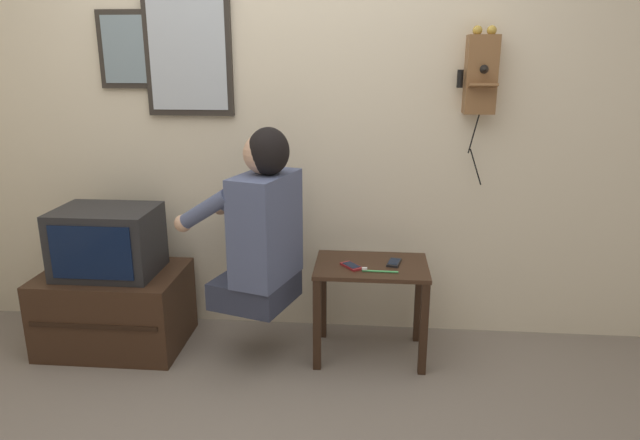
% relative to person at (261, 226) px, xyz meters
% --- Properties ---
extents(wall_back, '(6.80, 0.05, 2.55)m').
position_rel_person_xyz_m(wall_back, '(0.01, 0.47, 0.53)').
color(wall_back, beige).
rests_on(wall_back, ground_plane).
extents(side_table, '(0.59, 0.40, 0.52)m').
position_rel_person_xyz_m(side_table, '(0.55, 0.11, -0.34)').
color(side_table, '#382316').
rests_on(side_table, ground_plane).
extents(person, '(0.61, 0.54, 0.91)m').
position_rel_person_xyz_m(person, '(0.00, 0.00, 0.00)').
color(person, '#2D3347').
rests_on(person, ground_plane).
extents(tv_stand, '(0.75, 0.53, 0.43)m').
position_rel_person_xyz_m(tv_stand, '(-0.85, 0.10, -0.53)').
color(tv_stand, '#382316').
rests_on(tv_stand, ground_plane).
extents(television, '(0.52, 0.38, 0.36)m').
position_rel_person_xyz_m(television, '(-0.85, 0.09, -0.14)').
color(television, '#232326').
rests_on(television, tv_stand).
extents(wall_phone_antique, '(0.20, 0.18, 0.81)m').
position_rel_person_xyz_m(wall_phone_antique, '(1.09, 0.38, 0.73)').
color(wall_phone_antique, brown).
extents(framed_picture, '(0.41, 0.03, 0.41)m').
position_rel_person_xyz_m(framed_picture, '(-0.74, 0.43, 0.85)').
color(framed_picture, '#2D2823').
extents(wall_mirror, '(0.47, 0.03, 0.65)m').
position_rel_person_xyz_m(wall_mirror, '(-0.45, 0.42, 0.82)').
color(wall_mirror, '#2D2823').
extents(cell_phone_held, '(0.12, 0.13, 0.01)m').
position_rel_person_xyz_m(cell_phone_held, '(0.45, 0.06, -0.22)').
color(cell_phone_held, maroon).
rests_on(cell_phone_held, side_table).
extents(cell_phone_spare, '(0.09, 0.13, 0.01)m').
position_rel_person_xyz_m(cell_phone_spare, '(0.67, 0.13, -0.22)').
color(cell_phone_spare, black).
rests_on(cell_phone_spare, side_table).
extents(toothbrush, '(0.18, 0.02, 0.02)m').
position_rel_person_xyz_m(toothbrush, '(0.59, 0.00, -0.22)').
color(toothbrush, '#4CBF66').
rests_on(toothbrush, side_table).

